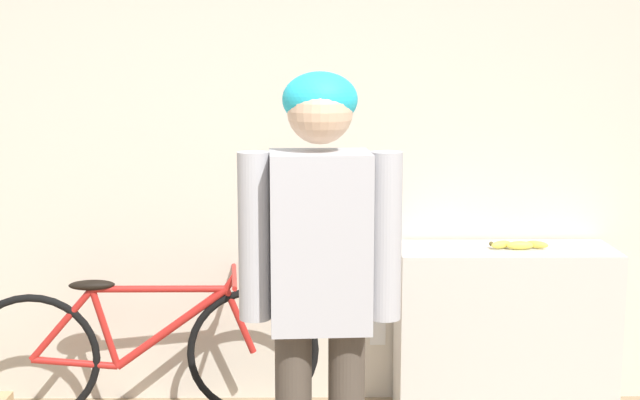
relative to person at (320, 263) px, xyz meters
name	(u,v)px	position (x,y,z in m)	size (l,w,h in m)	color
wall_back	(271,152)	(-0.24, 1.44, 0.23)	(8.00, 0.07, 2.60)	beige
side_shelf	(504,332)	(0.92, 1.19, -0.64)	(1.06, 0.40, 0.85)	beige
person	(320,263)	(0.00, 0.00, 0.00)	(0.57, 0.28, 1.73)	#4C4238
bicycle	(143,350)	(-0.86, 1.14, -0.71)	(1.72, 0.46, 0.73)	black
banana	(518,245)	(0.97, 1.17, -0.19)	(0.29, 0.09, 0.04)	#EAD64C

